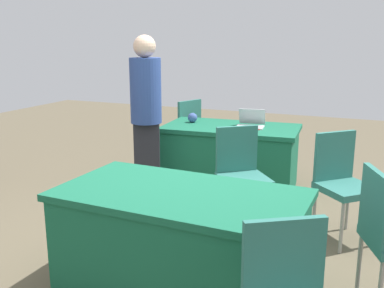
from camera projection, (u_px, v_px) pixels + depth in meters
The scene contains 10 objects.
ground_plane at pixel (201, 243), 3.99m from camera, with size 14.40×14.40×0.00m, color brown.
table_foreground at pixel (231, 157), 5.40m from camera, with size 1.66×0.98×0.77m.
table_mid_left at pixel (181, 242), 3.14m from camera, with size 1.74×0.97×0.77m.
chair_near_front at pixel (342, 179), 3.97m from camera, with size 0.62×0.62×0.97m.
chair_aisle at pixel (183, 128), 6.23m from camera, with size 0.57×0.57×0.96m.
chair_by_pillar at pixel (241, 171), 4.24m from camera, with size 0.62×0.62×0.97m.
person_organiser at pixel (146, 110), 4.85m from camera, with size 0.45×0.45×1.83m.
laptop_silver at pixel (251, 124), 5.26m from camera, with size 0.35×0.33×0.21m.
yarn_ball at pixel (192, 118), 5.54m from camera, with size 0.12×0.12×0.12m, color #3F5999.
scissors_red at pixel (255, 128), 5.16m from camera, with size 0.18×0.04×0.01m, color red.
Camera 1 is at (-1.37, 3.40, 1.80)m, focal length 41.44 mm.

